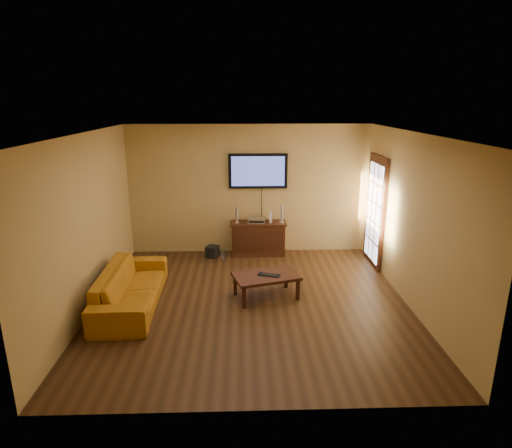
{
  "coord_description": "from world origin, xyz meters",
  "views": [
    {
      "loc": [
        -0.14,
        -6.29,
        3.17
      ],
      "look_at": [
        0.09,
        0.8,
        1.1
      ],
      "focal_mm": 30.0,
      "sensor_mm": 36.0,
      "label": 1
    }
  ],
  "objects_px": {
    "subwoofer": "(212,252)",
    "game_console": "(271,217)",
    "av_receiver": "(257,220)",
    "speaker_left": "(237,216)",
    "speaker_right": "(282,214)",
    "bottle": "(223,256)",
    "keyboard": "(269,275)",
    "sofa": "(131,281)",
    "coffee_table": "(266,278)",
    "television": "(258,171)",
    "media_console": "(258,238)"
  },
  "relations": [
    {
      "from": "sofa",
      "to": "bottle",
      "type": "relative_size",
      "value": 9.94
    },
    {
      "from": "speaker_left",
      "to": "speaker_right",
      "type": "distance_m",
      "value": 0.93
    },
    {
      "from": "media_console",
      "to": "speaker_right",
      "type": "xyz_separation_m",
      "value": [
        0.49,
        -0.01,
        0.52
      ]
    },
    {
      "from": "subwoofer",
      "to": "keyboard",
      "type": "height_order",
      "value": "keyboard"
    },
    {
      "from": "speaker_right",
      "to": "coffee_table",
      "type": "bearing_deg",
      "value": -102.01
    },
    {
      "from": "av_receiver",
      "to": "bottle",
      "type": "height_order",
      "value": "av_receiver"
    },
    {
      "from": "bottle",
      "to": "keyboard",
      "type": "height_order",
      "value": "keyboard"
    },
    {
      "from": "av_receiver",
      "to": "keyboard",
      "type": "relative_size",
      "value": 0.94
    },
    {
      "from": "sofa",
      "to": "bottle",
      "type": "bearing_deg",
      "value": -37.36
    },
    {
      "from": "television",
      "to": "speaker_left",
      "type": "height_order",
      "value": "television"
    },
    {
      "from": "sofa",
      "to": "speaker_right",
      "type": "height_order",
      "value": "speaker_right"
    },
    {
      "from": "speaker_right",
      "to": "av_receiver",
      "type": "height_order",
      "value": "speaker_right"
    },
    {
      "from": "television",
      "to": "speaker_right",
      "type": "height_order",
      "value": "television"
    },
    {
      "from": "subwoofer",
      "to": "speaker_left",
      "type": "bearing_deg",
      "value": 30.13
    },
    {
      "from": "speaker_left",
      "to": "subwoofer",
      "type": "xyz_separation_m",
      "value": [
        -0.52,
        -0.1,
        -0.75
      ]
    },
    {
      "from": "sofa",
      "to": "subwoofer",
      "type": "xyz_separation_m",
      "value": [
        1.14,
        2.16,
        -0.3
      ]
    },
    {
      "from": "speaker_left",
      "to": "game_console",
      "type": "xyz_separation_m",
      "value": [
        0.71,
        0.04,
        -0.05
      ]
    },
    {
      "from": "bottle",
      "to": "keyboard",
      "type": "relative_size",
      "value": 0.56
    },
    {
      "from": "media_console",
      "to": "game_console",
      "type": "height_order",
      "value": "game_console"
    },
    {
      "from": "media_console",
      "to": "av_receiver",
      "type": "distance_m",
      "value": 0.39
    },
    {
      "from": "speaker_left",
      "to": "av_receiver",
      "type": "xyz_separation_m",
      "value": [
        0.42,
        0.04,
        -0.12
      ]
    },
    {
      "from": "sofa",
      "to": "keyboard",
      "type": "distance_m",
      "value": 2.21
    },
    {
      "from": "speaker_right",
      "to": "keyboard",
      "type": "bearing_deg",
      "value": -100.65
    },
    {
      "from": "coffee_table",
      "to": "speaker_left",
      "type": "distance_m",
      "value": 2.15
    },
    {
      "from": "coffee_table",
      "to": "sofa",
      "type": "relative_size",
      "value": 0.55
    },
    {
      "from": "coffee_table",
      "to": "speaker_right",
      "type": "height_order",
      "value": "speaker_right"
    },
    {
      "from": "game_console",
      "to": "keyboard",
      "type": "distance_m",
      "value": 2.15
    },
    {
      "from": "media_console",
      "to": "speaker_left",
      "type": "relative_size",
      "value": 3.43
    },
    {
      "from": "subwoofer",
      "to": "game_console",
      "type": "bearing_deg",
      "value": 26.17
    },
    {
      "from": "av_receiver",
      "to": "subwoofer",
      "type": "height_order",
      "value": "av_receiver"
    },
    {
      "from": "media_console",
      "to": "keyboard",
      "type": "bearing_deg",
      "value": -87.27
    },
    {
      "from": "coffee_table",
      "to": "sofa",
      "type": "distance_m",
      "value": 2.17
    },
    {
      "from": "speaker_left",
      "to": "subwoofer",
      "type": "relative_size",
      "value": 1.46
    },
    {
      "from": "game_console",
      "to": "subwoofer",
      "type": "distance_m",
      "value": 1.43
    },
    {
      "from": "media_console",
      "to": "speaker_right",
      "type": "bearing_deg",
      "value": -1.3
    },
    {
      "from": "subwoofer",
      "to": "bottle",
      "type": "bearing_deg",
      "value": -28.31
    },
    {
      "from": "game_console",
      "to": "keyboard",
      "type": "height_order",
      "value": "game_console"
    },
    {
      "from": "av_receiver",
      "to": "keyboard",
      "type": "xyz_separation_m",
      "value": [
        0.13,
        -2.1,
        -0.34
      ]
    },
    {
      "from": "coffee_table",
      "to": "subwoofer",
      "type": "relative_size",
      "value": 5.04
    },
    {
      "from": "speaker_left",
      "to": "bottle",
      "type": "distance_m",
      "value": 0.89
    },
    {
      "from": "sofa",
      "to": "subwoofer",
      "type": "distance_m",
      "value": 2.46
    },
    {
      "from": "game_console",
      "to": "keyboard",
      "type": "bearing_deg",
      "value": -84.4
    },
    {
      "from": "media_console",
      "to": "av_receiver",
      "type": "relative_size",
      "value": 3.23
    },
    {
      "from": "media_console",
      "to": "subwoofer",
      "type": "bearing_deg",
      "value": -172.53
    },
    {
      "from": "speaker_right",
      "to": "av_receiver",
      "type": "relative_size",
      "value": 1.02
    },
    {
      "from": "subwoofer",
      "to": "sofa",
      "type": "bearing_deg",
      "value": -98.12
    },
    {
      "from": "television",
      "to": "speaker_right",
      "type": "relative_size",
      "value": 3.3
    },
    {
      "from": "game_console",
      "to": "television",
      "type": "bearing_deg",
      "value": 157.77
    },
    {
      "from": "speaker_right",
      "to": "sofa",
      "type": "bearing_deg",
      "value": -138.78
    },
    {
      "from": "speaker_left",
      "to": "coffee_table",
      "type": "bearing_deg",
      "value": -76.21
    }
  ]
}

